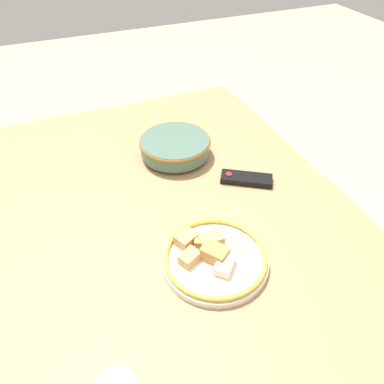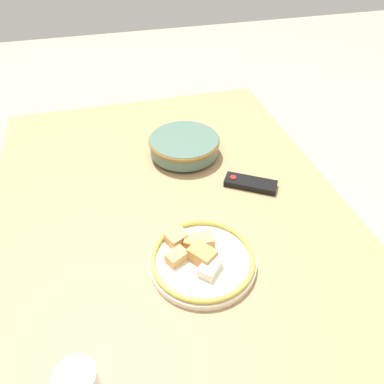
{
  "view_description": "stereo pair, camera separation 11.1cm",
  "coord_description": "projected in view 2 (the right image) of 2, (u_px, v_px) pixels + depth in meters",
  "views": [
    {
      "loc": [
        0.72,
        -0.25,
        1.48
      ],
      "look_at": [
        -0.06,
        0.07,
        0.76
      ],
      "focal_mm": 35.0,
      "sensor_mm": 36.0,
      "label": 1
    },
    {
      "loc": [
        0.75,
        -0.15,
        1.48
      ],
      "look_at": [
        -0.06,
        0.07,
        0.76
      ],
      "focal_mm": 35.0,
      "sensor_mm": 36.0,
      "label": 2
    }
  ],
  "objects": [
    {
      "name": "dining_table",
      "position": [
        174.0,
        234.0,
        1.12
      ],
      "size": [
        1.47,
        1.03,
        0.73
      ],
      "color": "tan",
      "rests_on": "ground_plane"
    },
    {
      "name": "ground_plane",
      "position": [
        179.0,
        343.0,
        1.55
      ],
      "size": [
        8.0,
        8.0,
        0.0
      ],
      "primitive_type": "plane",
      "color": "#B7A88E"
    },
    {
      "name": "food_plate",
      "position": [
        201.0,
        259.0,
        0.94
      ],
      "size": [
        0.27,
        0.27,
        0.05
      ],
      "color": "silver",
      "rests_on": "dining_table"
    },
    {
      "name": "noodle_bowl",
      "position": [
        184.0,
        145.0,
        1.28
      ],
      "size": [
        0.24,
        0.24,
        0.07
      ],
      "color": "#4C6B5B",
      "rests_on": "dining_table"
    },
    {
      "name": "tv_remote",
      "position": [
        250.0,
        183.0,
        1.17
      ],
      "size": [
        0.13,
        0.17,
        0.02
      ],
      "rotation": [
        0.0,
        0.0,
        2.58
      ],
      "color": "black",
      "rests_on": "dining_table"
    }
  ]
}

